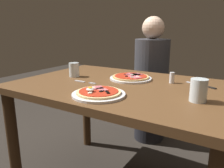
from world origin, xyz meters
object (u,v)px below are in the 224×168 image
Objects in this scene: pizza_across_left at (131,78)px; knife at (203,86)px; water_glass_near at (74,71)px; water_glass_far at (198,92)px; dining_table at (123,101)px; salt_shaker at (172,78)px; fork at (83,82)px; diner_person at (151,84)px; pizza_foreground at (99,93)px.

pizza_across_left is 1.48× the size of knife.
water_glass_near is 0.91× the size of water_glass_far.
dining_table is 19.23× the size of salt_shaker.
fork is (-0.23, -0.09, 0.11)m from dining_table.
diner_person reaches higher than fork.
fork is 0.55m from salt_shaker.
water_glass_near is 0.61× the size of fork.
water_glass_near is at bearing 172.22° from water_glass_far.
water_glass_near reaches higher than knife.
water_glass_far reaches higher than fork.
water_glass_near is 0.08× the size of diner_person.
water_glass_near is (-0.37, -0.13, 0.03)m from pizza_across_left.
salt_shaker is 0.76m from diner_person.
pizza_foreground is 0.41m from pizza_across_left.
dining_table is 0.18m from pizza_across_left.
dining_table is 0.48m from knife.
pizza_foreground reaches higher than pizza_across_left.
diner_person is at bearing 71.82° from water_glass_near.
knife is 0.16× the size of diner_person.
water_glass_near is 0.19m from fork.
water_glass_far is 0.09× the size of diner_person.
pizza_foreground is 0.30m from fork.
dining_table is at bearing 99.30° from diner_person.
pizza_across_left reaches higher than knife.
dining_table is at bearing -83.43° from pizza_across_left.
water_glass_far is at bearing -7.78° from water_glass_near.
pizza_foreground is 0.62m from knife.
pizza_foreground is at bearing 97.47° from diner_person.
water_glass_far is (0.44, 0.16, 0.03)m from pizza_foreground.
pizza_foreground is at bearing -117.78° from salt_shaker.
fork is 0.91m from diner_person.
pizza_foreground is 2.54× the size of water_glass_far.
water_glass_near is at bearing -165.18° from salt_shaker.
fork is at bearing -156.05° from knife.
water_glass_far reaches higher than knife.
diner_person reaches higher than pizza_foreground.
pizza_across_left is 4.09× the size of salt_shaker.
fork is at bearing 143.20° from pizza_foreground.
pizza_foreground is 1.46× the size of knife.
water_glass_far reaches higher than water_glass_near.
salt_shaker reaches higher than knife.
dining_table is 0.27m from fork.
knife is (0.81, 0.19, -0.04)m from water_glass_near.
dining_table is at bearing 20.85° from fork.
water_glass_far reaches higher than salt_shaker.
knife reaches higher than fork.
knife reaches higher than dining_table.
knife is (0.41, 0.47, -0.01)m from pizza_foreground.
dining_table is at bearing -143.91° from salt_shaker.
water_glass_near is at bearing 71.82° from diner_person.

